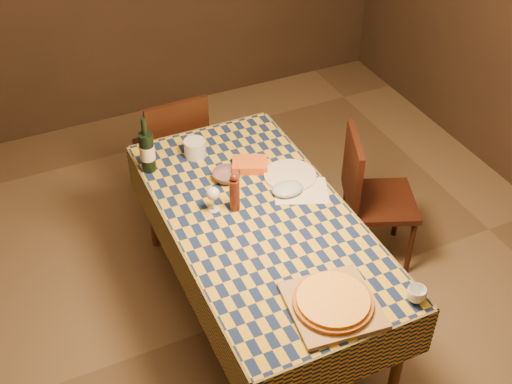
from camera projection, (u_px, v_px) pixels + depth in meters
The scene contains 16 objects.
room at pixel (260, 124), 3.02m from camera, with size 5.00×5.10×2.70m.
dining_table at pixel (260, 227), 3.44m from camera, with size 0.94×1.84×0.77m.
cutting_board at pixel (333, 305), 2.90m from camera, with size 0.40×0.40×0.02m, color #997348.
pizza at pixel (333, 301), 2.88m from camera, with size 0.42×0.42×0.04m.
pepper_mill at pixel (235, 193), 3.37m from camera, with size 0.06×0.06×0.23m.
bowl at pixel (227, 176), 3.62m from camera, with size 0.16×0.16×0.05m, color #614951.
wine_glass at pixel (213, 195), 3.37m from camera, with size 0.07×0.07×0.15m.
wine_bottle at pixel (147, 151), 3.63m from camera, with size 0.10×0.10×0.34m.
deli_tub at pixel (195, 148), 3.78m from camera, with size 0.13×0.13×0.11m, color silver.
takeout_container at pixel (250, 165), 3.70m from camera, with size 0.20×0.14×0.05m, color #D3551B.
white_plate at pixel (290, 176), 3.65m from camera, with size 0.30×0.30×0.02m, color silver.
tumbler at pixel (416, 294), 2.92m from camera, with size 0.09×0.09×0.07m, color white.
flour_patch at pixel (301, 191), 3.55m from camera, with size 0.30×0.23×0.00m, color silver.
flour_bag at pixel (288, 189), 3.53m from camera, with size 0.18×0.14×0.05m, color #A2B6CF.
chair_far at pixel (174, 147), 4.31m from camera, with size 0.43×0.44×0.93m.
chair_right at pixel (368, 193), 3.93m from camera, with size 0.55×0.55×0.93m.
Camera 1 is at (-1.08, -2.30, 3.02)m, focal length 45.00 mm.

